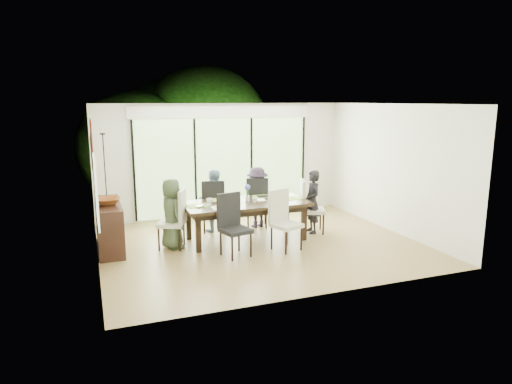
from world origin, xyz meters
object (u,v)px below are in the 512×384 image
object	(u,v)px
chair_near_right	(287,220)
person_far_left	(213,201)
chair_left_end	(171,219)
person_left_end	(172,214)
table_top	(246,204)
cup_a	(210,201)
chair_right_end	(313,206)
sideboard	(109,226)
person_right_end	(312,202)
laptop	(206,206)
cup_c	(281,196)
vase	(247,198)
person_far_right	(257,197)
chair_far_right	(257,201)
chair_far_left	(213,205)
bowl	(108,201)
chair_near_left	(236,226)
cup_b	(255,200)

from	to	relation	value
chair_near_right	person_far_left	xyz separation A→B (m)	(-0.95, 1.70, 0.10)
chair_left_end	person_left_end	distance (m)	0.10
table_top	cup_a	world-z (taller)	cup_a
chair_right_end	sideboard	size ratio (longest dim) A/B	0.72
chair_right_end	person_right_end	distance (m)	0.10
laptop	chair_right_end	bearing A→B (deg)	-17.67
laptop	cup_c	bearing A→B (deg)	-13.20
vase	person_far_right	bearing A→B (deg)	57.34
table_top	person_left_end	size ratio (longest dim) A/B	1.86
chair_right_end	vase	xyz separation A→B (m)	(-1.45, 0.05, 0.27)
person_right_end	cup_c	xyz separation A→B (m)	(-0.68, 0.10, 0.16)
chair_far_right	person_far_left	world-z (taller)	person_far_left
chair_left_end	sideboard	world-z (taller)	chair_left_end
chair_left_end	person_left_end	world-z (taller)	person_left_end
chair_far_left	person_left_end	xyz separation A→B (m)	(-1.03, -0.85, 0.10)
cup_a	sideboard	size ratio (longest dim) A/B	0.08
table_top	bowl	world-z (taller)	bowl
chair_left_end	chair_right_end	distance (m)	3.00
chair_far_left	chair_near_right	bearing A→B (deg)	132.62
chair_near_right	laptop	size ratio (longest dim) A/B	3.33
chair_far_left	vase	world-z (taller)	chair_far_left
chair_right_end	chair_left_end	bearing A→B (deg)	109.39
chair_far_right	person_left_end	bearing A→B (deg)	41.17
chair_near_left	bowl	bearing A→B (deg)	137.32
chair_near_left	cup_b	size ratio (longest dim) A/B	11.00
chair_left_end	person_right_end	xyz separation A→B (m)	(2.98, 0.00, 0.10)
bowl	chair_far_left	bearing A→B (deg)	15.44
chair_near_left	laptop	distance (m)	0.87
chair_far_right	laptop	bearing A→B (deg)	52.61
chair_far_right	cup_a	distance (m)	1.46
person_far_right	cup_c	bearing A→B (deg)	101.75
person_right_end	vase	distance (m)	1.44
person_right_end	laptop	xyz separation A→B (m)	(-2.33, -0.10, 0.12)
person_far_right	laptop	size ratio (longest dim) A/B	3.91
cup_c	bowl	xyz separation A→B (m)	(-3.40, 0.16, 0.12)
table_top	person_far_left	bearing A→B (deg)	118.47
cup_b	bowl	size ratio (longest dim) A/B	0.22
person_far_left	bowl	size ratio (longest dim) A/B	2.83
person_left_end	sideboard	distance (m)	1.20
chair_far_left	cup_a	bearing A→B (deg)	84.05
chair_far_right	cup_c	xyz separation A→B (m)	(0.25, -0.75, 0.26)
chair_near_right	person_right_end	xyz separation A→B (m)	(0.98, 0.87, 0.10)
person_far_left	sideboard	bearing A→B (deg)	19.49
chair_right_end	chair_near_right	world-z (taller)	same
chair_far_right	person_far_right	world-z (taller)	person_far_right
cup_a	person_left_end	bearing A→B (deg)	-169.11
person_far_right	chair_left_end	bearing A→B (deg)	14.89
table_top	chair_left_end	xyz separation A→B (m)	(-1.50, 0.00, -0.18)
laptop	sideboard	size ratio (longest dim) A/B	0.22
cup_b	table_top	bearing A→B (deg)	146.31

